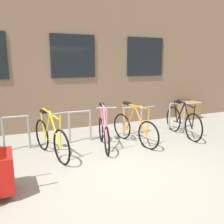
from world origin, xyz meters
name	(u,v)px	position (x,y,z in m)	size (l,w,h in m)	color
ground_plane	(119,170)	(0.00, 0.00, 0.00)	(42.00, 42.00, 0.00)	gray
storefront_building	(51,46)	(0.00, 6.91, 2.65)	(28.00, 7.46, 5.31)	#7A604C
bike_rack	(80,123)	(-0.21, 1.90, 0.49)	(6.60, 0.05, 0.80)	gray
bicycle_orange	(134,128)	(1.00, 1.26, 0.38)	(0.53, 1.63, 1.02)	black
bicycle_yellow	(51,138)	(-1.04, 1.23, 0.39)	(0.56, 1.71, 1.05)	black
bicycle_pink	(104,132)	(0.20, 1.30, 0.37)	(0.51, 1.56, 1.06)	black
bicycle_black	(183,122)	(2.52, 1.29, 0.39)	(0.44, 1.70, 1.00)	black
planter_box	(189,110)	(4.07, 2.85, 0.30)	(0.70, 0.44, 0.60)	olive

